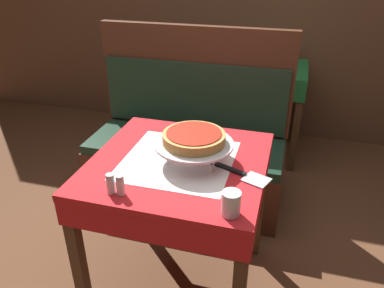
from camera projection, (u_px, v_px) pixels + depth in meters
name	position (u px, v px, depth m)	size (l,w,h in m)	color
ground_plane	(181.00, 283.00, 2.01)	(14.00, 14.00, 0.00)	brown
dining_table_front	(179.00, 179.00, 1.70)	(0.77, 0.77, 0.77)	red
dining_table_rear	(268.00, 80.00, 3.02)	(0.60, 0.60, 0.76)	#1E6B33
booth_bench	(187.00, 155.00, 2.59)	(1.31, 0.53, 1.16)	#4C2819
back_wall_panel	(250.00, 0.00, 3.18)	(6.00, 0.04, 2.40)	brown
pizza_pan_stand	(194.00, 144.00, 1.60)	(0.34, 0.34, 0.09)	#ADADB2
deep_dish_pizza	(194.00, 137.00, 1.58)	(0.27, 0.27, 0.05)	#C68E47
pizza_server	(240.00, 173.00, 1.54)	(0.28, 0.15, 0.01)	#BCBCC1
water_glass_near	(231.00, 203.00, 1.29)	(0.07, 0.07, 0.09)	silver
salt_shaker	(111.00, 184.00, 1.41)	(0.03, 0.03, 0.08)	silver
pepper_shaker	(120.00, 185.00, 1.40)	(0.03, 0.03, 0.08)	silver
condiment_caddy	(275.00, 62.00, 2.95)	(0.15, 0.15, 0.15)	black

